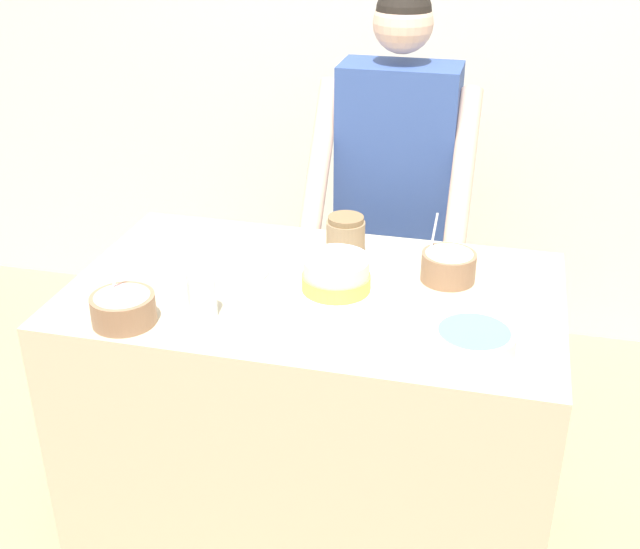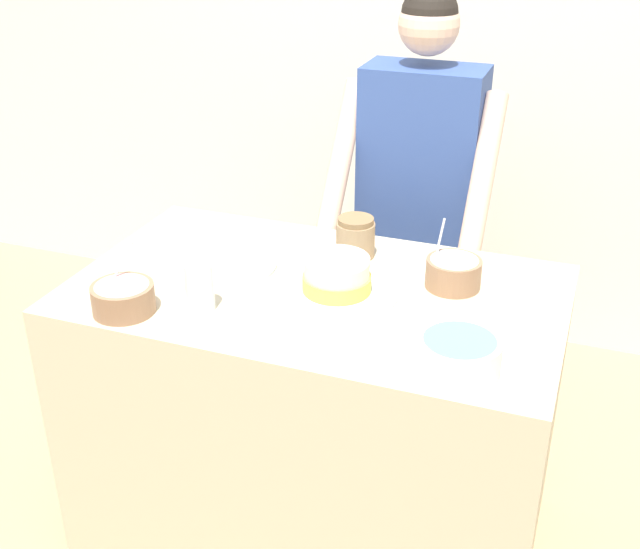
{
  "view_description": "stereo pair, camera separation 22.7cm",
  "coord_description": "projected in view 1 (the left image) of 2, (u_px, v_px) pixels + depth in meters",
  "views": [
    {
      "loc": [
        0.51,
        -1.59,
        2.03
      ],
      "look_at": [
        0.03,
        0.38,
        1.01
      ],
      "focal_mm": 45.0,
      "sensor_mm": 36.0,
      "label": 1
    },
    {
      "loc": [
        0.73,
        -1.52,
        2.03
      ],
      "look_at": [
        0.03,
        0.38,
        1.01
      ],
      "focal_mm": 45.0,
      "sensor_mm": 36.0,
      "label": 2
    }
  ],
  "objects": [
    {
      "name": "cake",
      "position": [
        336.0,
        278.0,
        2.3
      ],
      "size": [
        0.36,
        0.36,
        0.11
      ],
      "color": "silver",
      "rests_on": "counter"
    },
    {
      "name": "frosting_bowl_blue",
      "position": [
        473.0,
        345.0,
        1.97
      ],
      "size": [
        0.21,
        0.21,
        0.09
      ],
      "color": "white",
      "rests_on": "counter"
    },
    {
      "name": "stoneware_jar",
      "position": [
        346.0,
        236.0,
        2.52
      ],
      "size": [
        0.12,
        0.12,
        0.13
      ],
      "color": "#9E7F5B",
      "rests_on": "counter"
    },
    {
      "name": "frosting_bowl_white",
      "position": [
        448.0,
        266.0,
        2.37
      ],
      "size": [
        0.16,
        0.16,
        0.19
      ],
      "color": "#936B4C",
      "rests_on": "counter"
    },
    {
      "name": "ceramic_plate",
      "position": [
        224.0,
        270.0,
        2.43
      ],
      "size": [
        0.28,
        0.28,
        0.01
      ],
      "color": "silver",
      "rests_on": "counter"
    },
    {
      "name": "frosting_bowl_pink",
      "position": [
        123.0,
        308.0,
        2.14
      ],
      "size": [
        0.17,
        0.17,
        0.18
      ],
      "color": "#936B4C",
      "rests_on": "counter"
    },
    {
      "name": "counter",
      "position": [
        315.0,
        418.0,
        2.55
      ],
      "size": [
        1.43,
        0.84,
        0.94
      ],
      "color": "#C6B793",
      "rests_on": "ground_plane"
    },
    {
      "name": "person_baker",
      "position": [
        396.0,
        180.0,
        2.92
      ],
      "size": [
        0.57,
        0.48,
        1.71
      ],
      "color": "#2D2D38",
      "rests_on": "ground_plane"
    },
    {
      "name": "drinking_glass",
      "position": [
        202.0,
        293.0,
        2.17
      ],
      "size": [
        0.08,
        0.08,
        0.14
      ],
      "color": "silver",
      "rests_on": "counter"
    },
    {
      "name": "wall_back",
      "position": [
        402.0,
        55.0,
        3.56
      ],
      "size": [
        10.0,
        0.05,
        2.6
      ],
      "color": "silver",
      "rests_on": "ground_plane"
    }
  ]
}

